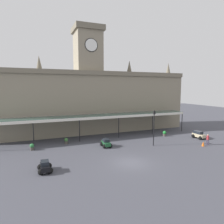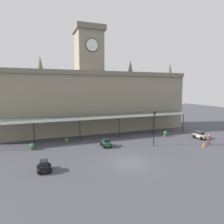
{
  "view_description": "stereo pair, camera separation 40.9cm",
  "coord_description": "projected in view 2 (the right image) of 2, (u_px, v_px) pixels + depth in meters",
  "views": [
    {
      "loc": [
        -10.36,
        -19.97,
        8.71
      ],
      "look_at": [
        0.0,
        5.89,
        5.33
      ],
      "focal_mm": 31.83,
      "sensor_mm": 36.0,
      "label": 1
    },
    {
      "loc": [
        -9.98,
        -20.12,
        8.71
      ],
      "look_at": [
        0.0,
        5.89,
        5.33
      ],
      "focal_mm": 31.83,
      "sensor_mm": 36.0,
      "label": 2
    }
  ],
  "objects": [
    {
      "name": "victorian_lamppost",
      "position": [
        154.0,
        124.0,
        29.74
      ],
      "size": [
        0.3,
        0.3,
        5.4
      ],
      "color": "black",
      "rests_on": "ground"
    },
    {
      "name": "ground_plane",
      "position": [
        130.0,
        163.0,
        23.24
      ],
      "size": [
        140.0,
        140.0,
        0.0
      ],
      "primitive_type": "plane",
      "color": "#45464F"
    },
    {
      "name": "planter_near_kerb",
      "position": [
        66.0,
        141.0,
        31.12
      ],
      "size": [
        0.6,
        0.6,
        0.96
      ],
      "color": "#47423D",
      "rests_on": "ground"
    },
    {
      "name": "traffic_cone",
      "position": [
        204.0,
        144.0,
        29.66
      ],
      "size": [
        0.4,
        0.4,
        0.75
      ],
      "primitive_type": "cone",
      "color": "orange",
      "rests_on": "ground"
    },
    {
      "name": "car_green_sedan",
      "position": [
        106.0,
        143.0,
        29.53
      ],
      "size": [
        1.57,
        2.08,
        1.19
      ],
      "color": "#1E512D",
      "rests_on": "ground"
    },
    {
      "name": "car_beige_estate",
      "position": [
        200.0,
        136.0,
        34.18
      ],
      "size": [
        1.61,
        2.29,
        1.27
      ],
      "color": "tan",
      "rests_on": "ground"
    },
    {
      "name": "planter_forecourt_centre",
      "position": [
        32.0,
        146.0,
        28.05
      ],
      "size": [
        0.6,
        0.6,
        0.96
      ],
      "color": "#47423D",
      "rests_on": "ground"
    },
    {
      "name": "pedestrian_crossing_forecourt",
      "position": [
        209.0,
        139.0,
        30.23
      ],
      "size": [
        0.34,
        0.34,
        1.67
      ],
      "color": "#3F384C",
      "rests_on": "ground"
    },
    {
      "name": "entrance_canopy",
      "position": [
        98.0,
        116.0,
        34.56
      ],
      "size": [
        35.03,
        3.26,
        4.02
      ],
      "color": "#38564C",
      "rests_on": "ground"
    },
    {
      "name": "car_black_sedan",
      "position": [
        44.0,
        167.0,
        20.81
      ],
      "size": [
        1.54,
        2.06,
        1.19
      ],
      "color": "black",
      "rests_on": "ground"
    },
    {
      "name": "station_building",
      "position": [
        89.0,
        99.0,
        39.57
      ],
      "size": [
        40.06,
        7.08,
        20.31
      ],
      "color": "gray",
      "rests_on": "ground"
    },
    {
      "name": "planter_by_canopy",
      "position": [
        165.0,
        134.0,
        35.89
      ],
      "size": [
        0.6,
        0.6,
        0.96
      ],
      "color": "#47423D",
      "rests_on": "ground"
    }
  ]
}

